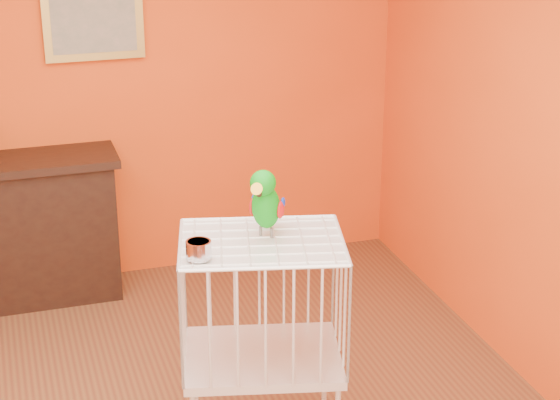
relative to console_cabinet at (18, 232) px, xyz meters
name	(u,v)px	position (x,y,z in m)	size (l,w,h in m)	color
room_shell	(162,152)	(0.59, -2.02, 1.10)	(4.50, 4.50, 4.50)	#E85215
console_cabinet	(18,232)	(0.00, 0.00, 0.00)	(1.29, 0.46, 0.96)	black
framed_picture	(93,20)	(0.59, 0.19, 1.27)	(0.62, 0.04, 0.50)	#B1953F
birdcage	(263,346)	(1.02, -2.01, 0.10)	(0.84, 0.71, 1.12)	beige
feed_cup	(199,250)	(0.71, -2.12, 0.69)	(0.11, 0.11, 0.08)	silver
parrot	(266,202)	(1.05, -1.97, 0.81)	(0.23, 0.27, 0.33)	#59544C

